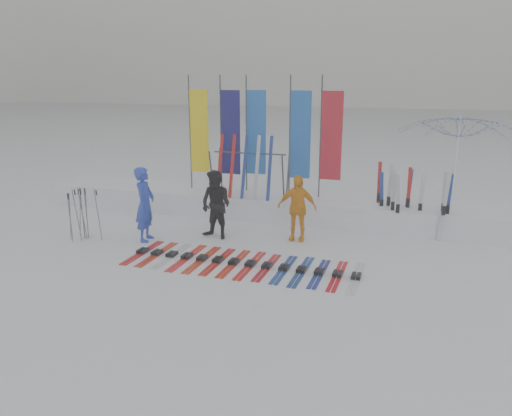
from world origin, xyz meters
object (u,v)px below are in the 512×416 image
(person_blue, at_px, (145,204))
(tent_canopy, at_px, (456,168))
(person_yellow, at_px, (297,208))
(ski_row, at_px, (242,263))
(ski_rack, at_px, (250,168))
(person_black, at_px, (216,205))

(person_blue, bearing_deg, tent_canopy, -69.73)
(person_yellow, distance_m, tent_canopy, 4.60)
(person_yellow, height_order, ski_row, person_yellow)
(person_yellow, distance_m, ski_row, 2.19)
(tent_canopy, height_order, ski_rack, tent_canopy)
(person_black, bearing_deg, tent_canopy, 46.54)
(person_black, distance_m, person_yellow, 1.91)
(tent_canopy, relative_size, ski_row, 0.67)
(person_blue, relative_size, person_yellow, 1.12)
(person_yellow, xyz_separation_m, ski_row, (-0.67, -1.95, -0.74))
(person_black, bearing_deg, person_yellow, 28.77)
(tent_canopy, relative_size, ski_rack, 1.57)
(person_yellow, relative_size, tent_canopy, 0.49)
(ski_row, bearing_deg, person_blue, 163.06)
(tent_canopy, distance_m, ski_rack, 5.40)
(person_black, distance_m, tent_canopy, 6.36)
(person_black, xyz_separation_m, ski_rack, (0.17, 1.93, 0.57))
(person_black, height_order, ski_rack, ski_rack)
(person_yellow, height_order, tent_canopy, tent_canopy)
(ski_rack, bearing_deg, person_black, -95.06)
(ski_row, height_order, ski_rack, ski_rack)
(ski_row, distance_m, ski_rack, 3.82)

